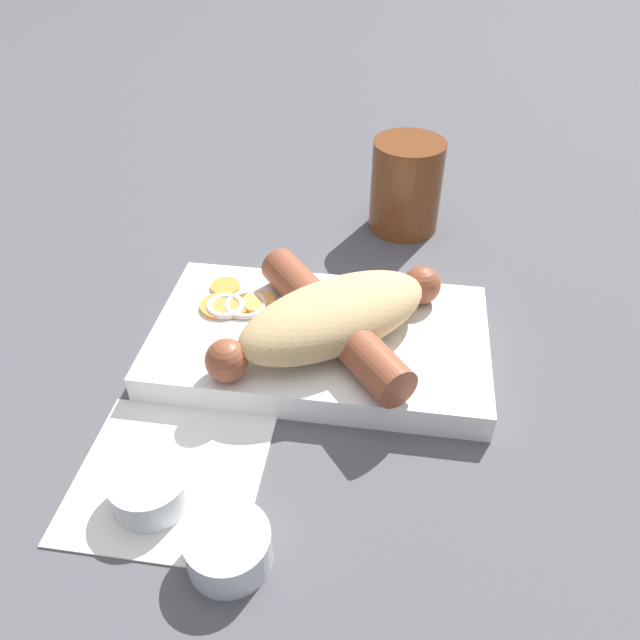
{
  "coord_description": "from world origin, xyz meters",
  "views": [
    {
      "loc": [
        -0.06,
        0.38,
        0.35
      ],
      "look_at": [
        0.0,
        0.0,
        0.03
      ],
      "focal_mm": 35.0,
      "sensor_mm": 36.0,
      "label": 1
    }
  ],
  "objects_px": {
    "sausage": "(331,320)",
    "condiment_cup_far": "(229,549)",
    "drink_glass": "(406,186)",
    "condiment_cup_near": "(151,490)",
    "bread_roll": "(334,316)",
    "food_tray": "(320,341)"
  },
  "relations": [
    {
      "from": "condiment_cup_far",
      "to": "drink_glass",
      "type": "distance_m",
      "value": 0.41
    },
    {
      "from": "food_tray",
      "to": "bread_roll",
      "type": "height_order",
      "value": "bread_roll"
    },
    {
      "from": "condiment_cup_near",
      "to": "drink_glass",
      "type": "relative_size",
      "value": 0.54
    },
    {
      "from": "food_tray",
      "to": "condiment_cup_near",
      "type": "height_order",
      "value": "condiment_cup_near"
    },
    {
      "from": "sausage",
      "to": "drink_glass",
      "type": "height_order",
      "value": "drink_glass"
    },
    {
      "from": "sausage",
      "to": "drink_glass",
      "type": "bearing_deg",
      "value": -102.63
    },
    {
      "from": "condiment_cup_near",
      "to": "sausage",
      "type": "bearing_deg",
      "value": -122.37
    },
    {
      "from": "bread_roll",
      "to": "drink_glass",
      "type": "distance_m",
      "value": 0.23
    },
    {
      "from": "food_tray",
      "to": "condiment_cup_near",
      "type": "relative_size",
      "value": 5.21
    },
    {
      "from": "bread_roll",
      "to": "condiment_cup_far",
      "type": "bearing_deg",
      "value": 77.85
    },
    {
      "from": "drink_glass",
      "to": "sausage",
      "type": "bearing_deg",
      "value": 77.37
    },
    {
      "from": "food_tray",
      "to": "bread_roll",
      "type": "distance_m",
      "value": 0.04
    },
    {
      "from": "bread_roll",
      "to": "drink_glass",
      "type": "relative_size",
      "value": 1.79
    },
    {
      "from": "sausage",
      "to": "condiment_cup_near",
      "type": "height_order",
      "value": "sausage"
    },
    {
      "from": "food_tray",
      "to": "condiment_cup_near",
      "type": "distance_m",
      "value": 0.18
    },
    {
      "from": "bread_roll",
      "to": "sausage",
      "type": "bearing_deg",
      "value": -49.44
    },
    {
      "from": "sausage",
      "to": "condiment_cup_far",
      "type": "bearing_deg",
      "value": 78.88
    },
    {
      "from": "condiment_cup_near",
      "to": "drink_glass",
      "type": "xyz_separation_m",
      "value": [
        -0.15,
        -0.37,
        0.04
      ]
    },
    {
      "from": "sausage",
      "to": "condiment_cup_far",
      "type": "relative_size",
      "value": 3.29
    },
    {
      "from": "food_tray",
      "to": "condiment_cup_far",
      "type": "distance_m",
      "value": 0.19
    },
    {
      "from": "sausage",
      "to": "bread_roll",
      "type": "bearing_deg",
      "value": 130.56
    },
    {
      "from": "condiment_cup_near",
      "to": "condiment_cup_far",
      "type": "distance_m",
      "value": 0.07
    }
  ]
}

